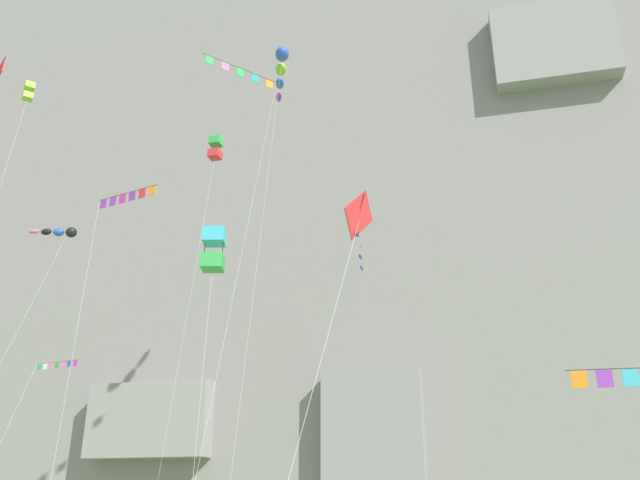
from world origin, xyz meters
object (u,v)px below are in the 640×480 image
at_px(kite_box_far_left, 28,94).
at_px(kite_banner_low_right, 50,376).
at_px(kite_box_mid_left, 215,149).
at_px(kite_windsock_mid_right, 281,68).
at_px(kite_diamond_upper_left, 357,225).
at_px(kite_banner_front_field, 123,210).
at_px(kite_banner_low_left, 240,86).
at_px(kite_box_mid_center, 214,250).
at_px(kite_windsock_low_center, 60,233).

height_order(kite_box_far_left, kite_banner_low_right, kite_box_far_left).
relative_size(kite_box_mid_left, kite_windsock_mid_right, 0.77).
height_order(kite_diamond_upper_left, kite_banner_front_field, kite_banner_front_field).
relative_size(kite_box_mid_left, kite_box_far_left, 0.85).
bearing_deg(kite_windsock_mid_right, kite_diamond_upper_left, -66.28).
relative_size(kite_banner_low_left, kite_windsock_mid_right, 0.91).
xyz_separation_m(kite_box_far_left, kite_box_mid_center, (16.30, -3.89, -14.62)).
distance_m(kite_windsock_low_center, kite_windsock_mid_right, 19.53).
bearing_deg(kite_windsock_low_center, kite_box_far_left, -113.92).
bearing_deg(kite_banner_low_right, kite_banner_front_field, -44.16).
height_order(kite_banner_low_right, kite_windsock_mid_right, kite_windsock_mid_right).
distance_m(kite_banner_low_right, kite_banner_low_left, 22.73).
bearing_deg(kite_box_mid_left, kite_windsock_low_center, 176.04).
bearing_deg(kite_banner_front_field, kite_box_mid_left, 75.47).
bearing_deg(kite_box_far_left, kite_windsock_low_center, 66.08).
distance_m(kite_windsock_low_center, kite_banner_front_field, 12.81).
xyz_separation_m(kite_banner_low_left, kite_diamond_upper_left, (10.52, -16.43, -17.96)).
bearing_deg(kite_windsock_low_center, kite_banner_front_field, -39.82).
bearing_deg(kite_windsock_mid_right, kite_box_mid_center, -92.95).
xyz_separation_m(kite_banner_low_right, kite_banner_low_left, (13.49, -3.48, 17.96)).
xyz_separation_m(kite_box_mid_center, kite_windsock_mid_right, (0.47, 9.11, 17.64)).
distance_m(kite_box_far_left, kite_banner_front_field, 17.03).
bearing_deg(kite_box_mid_left, kite_banner_low_right, 169.66).
distance_m(kite_windsock_low_center, kite_banner_low_right, 9.71).
xyz_separation_m(kite_banner_low_left, kite_windsock_mid_right, (1.65, 3.77, 3.89)).
bearing_deg(kite_box_mid_center, kite_banner_front_field, -174.63).
xyz_separation_m(kite_banner_low_right, kite_windsock_mid_right, (15.14, 0.29, 21.84)).
bearing_deg(kite_banner_low_right, kite_windsock_mid_right, 1.11).
xyz_separation_m(kite_box_mid_left, kite_banner_low_left, (2.05, -1.39, 3.72)).
relative_size(kite_windsock_low_center, kite_box_mid_center, 1.30).
bearing_deg(kite_diamond_upper_left, kite_windsock_mid_right, 113.72).
bearing_deg(kite_banner_front_field, kite_banner_low_left, 55.99).
bearing_deg(kite_box_far_left, kite_box_mid_left, 12.24).
bearing_deg(kite_diamond_upper_left, kite_banner_front_field, 143.68).
bearing_deg(kite_box_mid_center, kite_box_far_left, 166.58).
distance_m(kite_box_far_left, kite_banner_low_left, 15.22).
relative_size(kite_diamond_upper_left, kite_windsock_mid_right, 0.35).
relative_size(kite_banner_low_right, kite_box_mid_center, 0.72).
xyz_separation_m(kite_windsock_low_center, kite_banner_front_field, (9.60, -8.00, -2.85)).
xyz_separation_m(kite_box_mid_left, kite_windsock_low_center, (-11.46, 0.79, -4.61)).
relative_size(kite_banner_low_left, kite_diamond_upper_left, 2.61).
bearing_deg(kite_windsock_mid_right, kite_windsock_low_center, -174.03).
height_order(kite_banner_low_right, kite_diamond_upper_left, kite_diamond_upper_left).
height_order(kite_banner_low_right, kite_box_mid_center, kite_box_mid_center).
relative_size(kite_windsock_low_center, kite_banner_low_left, 0.68).
relative_size(kite_banner_low_left, kite_box_mid_center, 1.92).
relative_size(kite_windsock_low_center, kite_windsock_mid_right, 0.62).
relative_size(kite_banner_low_right, kite_windsock_mid_right, 0.34).
xyz_separation_m(kite_windsock_low_center, kite_box_mid_center, (14.69, -7.52, -5.42)).
distance_m(kite_banner_low_right, kite_windsock_mid_right, 26.58).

